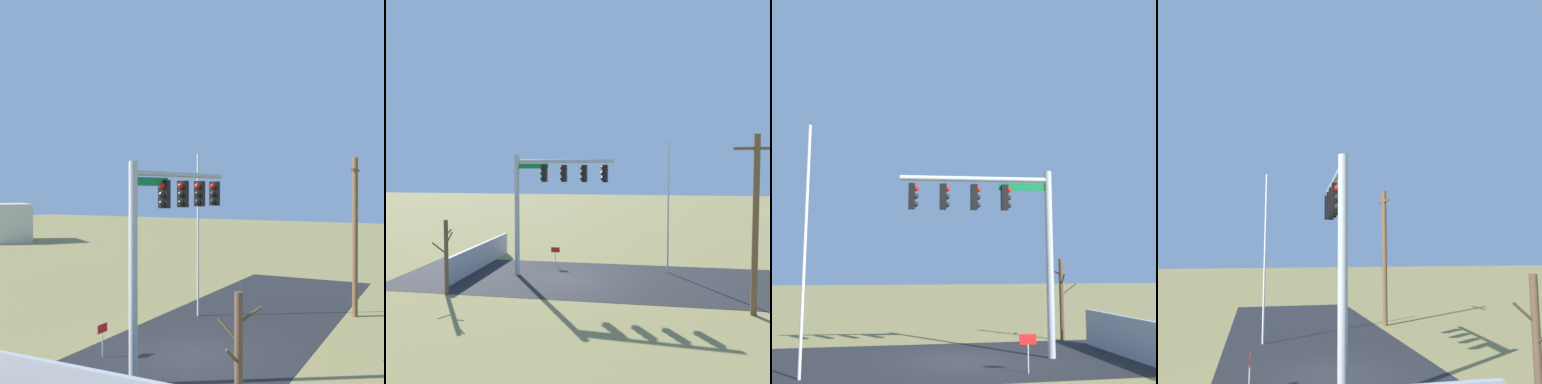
# 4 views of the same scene
# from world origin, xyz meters

# --- Properties ---
(ground_plane) EXTENTS (160.00, 160.00, 0.00)m
(ground_plane) POSITION_xyz_m (0.00, 0.00, 0.00)
(ground_plane) COLOR olive
(road_surface) EXTENTS (28.00, 8.00, 0.01)m
(road_surface) POSITION_xyz_m (-4.00, 0.00, 0.01)
(road_surface) COLOR #232326
(road_surface) RESTS_ON ground_plane
(signal_mast) EXTENTS (5.82, 0.77, 7.01)m
(signal_mast) POSITION_xyz_m (1.58, -0.17, 5.02)
(signal_mast) COLOR #B2B5BA
(signal_mast) RESTS_ON ground_plane
(flagpole) EXTENTS (0.10, 0.10, 7.84)m
(flagpole) POSITION_xyz_m (-5.36, -2.33, 3.92)
(flagpole) COLOR silver
(flagpole) RESTS_ON ground_plane
(utility_pole) EXTENTS (1.90, 0.26, 7.66)m
(utility_pole) POSITION_xyz_m (-8.67, 4.48, 3.99)
(utility_pole) COLOR brown
(utility_pole) RESTS_ON ground_plane
(bare_tree) EXTENTS (1.27, 1.02, 3.72)m
(bare_tree) POSITION_xyz_m (5.56, 4.07, 1.92)
(bare_tree) COLOR brown
(bare_tree) RESTS_ON ground_plane
(open_sign) EXTENTS (0.56, 0.04, 1.22)m
(open_sign) POSITION_xyz_m (1.65, -2.78, 0.91)
(open_sign) COLOR silver
(open_sign) RESTS_ON ground_plane
(distant_building) EXTENTS (7.85, 8.24, 4.46)m
(distant_building) POSITION_xyz_m (-26.71, -37.90, 2.23)
(distant_building) COLOR beige
(distant_building) RESTS_ON ground_plane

